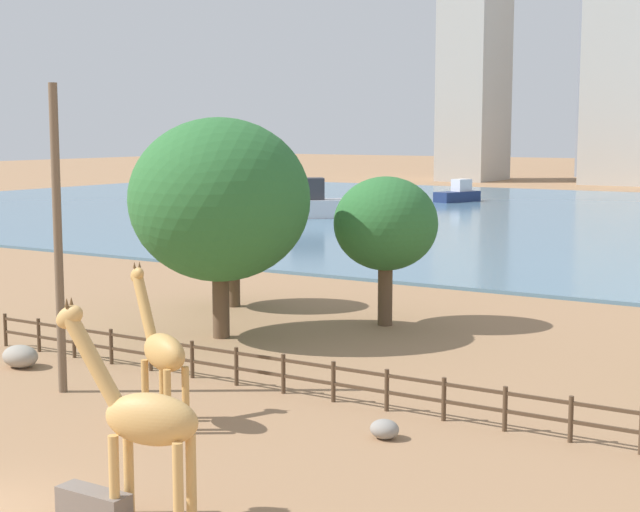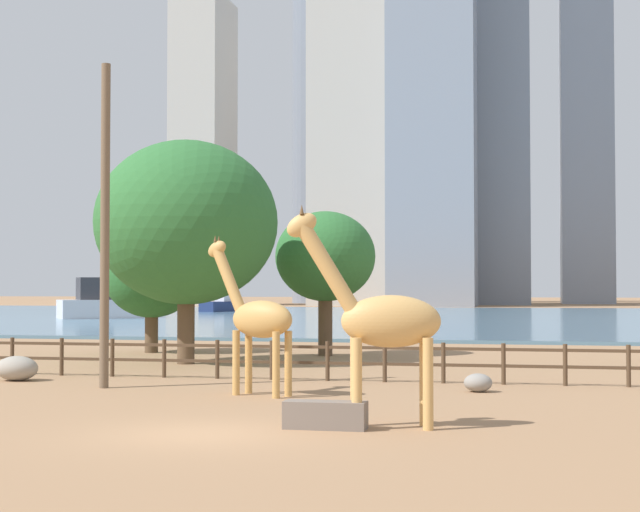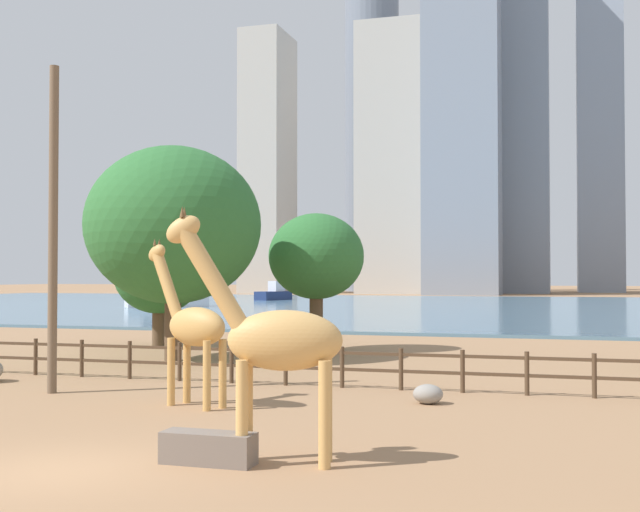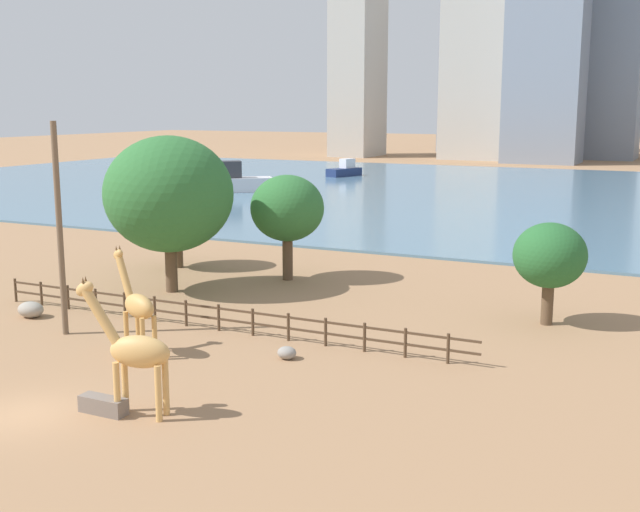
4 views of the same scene
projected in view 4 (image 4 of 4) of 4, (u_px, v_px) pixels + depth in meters
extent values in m
plane|color=#9E7551|center=(521.00, 194.00, 98.65)|extent=(400.00, 400.00, 0.00)
cube|color=slate|center=(515.00, 195.00, 95.98)|extent=(180.00, 86.00, 0.20)
cylinder|color=tan|center=(126.00, 332.00, 34.90)|extent=(0.28, 0.28, 1.85)
cylinder|color=tan|center=(138.00, 330.00, 35.27)|extent=(0.28, 0.28, 1.85)
cylinder|color=tan|center=(143.00, 339.00, 33.85)|extent=(0.28, 0.28, 1.85)
cylinder|color=tan|center=(155.00, 337.00, 34.22)|extent=(0.28, 0.28, 1.85)
ellipsoid|color=tan|center=(139.00, 306.00, 34.33)|extent=(2.20, 1.53, 1.07)
cylinder|color=tan|center=(124.00, 276.00, 35.03)|extent=(1.25, 0.77, 1.97)
ellipsoid|color=tan|center=(118.00, 254.00, 35.20)|extent=(0.85, 0.60, 0.68)
cone|color=brown|center=(116.00, 248.00, 35.09)|extent=(0.13, 0.13, 0.19)
cone|color=brown|center=(120.00, 247.00, 35.19)|extent=(0.13, 0.13, 0.19)
cylinder|color=tan|center=(117.00, 390.00, 27.58)|extent=(0.28, 0.28, 1.99)
cylinder|color=tan|center=(125.00, 384.00, 28.17)|extent=(0.28, 0.28, 1.99)
cylinder|color=tan|center=(158.00, 394.00, 27.24)|extent=(0.28, 0.28, 1.99)
cylinder|color=tan|center=(166.00, 388.00, 27.83)|extent=(0.28, 0.28, 1.99)
ellipsoid|color=tan|center=(140.00, 352.00, 27.46)|extent=(2.34, 1.35, 1.15)
cylinder|color=tan|center=(101.00, 316.00, 27.56)|extent=(1.48, 0.67, 2.06)
ellipsoid|color=tan|center=(85.00, 289.00, 27.51)|extent=(0.90, 0.54, 0.76)
cone|color=brown|center=(83.00, 280.00, 27.36)|extent=(0.13, 0.13, 0.21)
cone|color=brown|center=(85.00, 279.00, 27.53)|extent=(0.13, 0.13, 0.21)
cylinder|color=brown|center=(60.00, 230.00, 37.03)|extent=(0.28, 0.28, 9.97)
ellipsoid|color=gray|center=(31.00, 309.00, 40.86)|extent=(1.43, 1.09, 0.82)
ellipsoid|color=gray|center=(287.00, 353.00, 34.14)|extent=(0.83, 0.73, 0.55)
cube|color=#72665B|center=(103.00, 405.00, 28.08)|extent=(1.80, 0.60, 0.60)
cylinder|color=#4C3826|center=(16.00, 290.00, 44.10)|extent=(0.14, 0.14, 1.30)
cylinder|color=#4C3826|center=(41.00, 294.00, 43.28)|extent=(0.14, 0.14, 1.30)
cylinder|color=#4C3826|center=(68.00, 297.00, 42.46)|extent=(0.14, 0.14, 1.30)
cylinder|color=#4C3826|center=(96.00, 301.00, 41.64)|extent=(0.14, 0.14, 1.30)
cylinder|color=#4C3826|center=(125.00, 305.00, 40.82)|extent=(0.14, 0.14, 1.30)
cylinder|color=#4C3826|center=(155.00, 309.00, 40.01)|extent=(0.14, 0.14, 1.30)
cylinder|color=#4C3826|center=(186.00, 313.00, 39.19)|extent=(0.14, 0.14, 1.30)
cylinder|color=#4C3826|center=(219.00, 318.00, 38.37)|extent=(0.14, 0.14, 1.30)
cylinder|color=#4C3826|center=(253.00, 322.00, 37.55)|extent=(0.14, 0.14, 1.30)
cylinder|color=#4C3826|center=(288.00, 327.00, 36.73)|extent=(0.14, 0.14, 1.30)
cylinder|color=#4C3826|center=(326.00, 332.00, 35.91)|extent=(0.14, 0.14, 1.30)
cylinder|color=#4C3826|center=(364.00, 337.00, 35.09)|extent=(0.14, 0.14, 1.30)
cylinder|color=#4C3826|center=(405.00, 343.00, 34.28)|extent=(0.14, 0.14, 1.30)
cylinder|color=#4C3826|center=(448.00, 349.00, 33.46)|extent=(0.14, 0.14, 1.30)
cube|color=#4C3826|center=(214.00, 308.00, 38.40)|extent=(26.10, 0.08, 0.10)
cube|color=#4C3826|center=(214.00, 318.00, 38.50)|extent=(26.10, 0.08, 0.10)
cylinder|color=brown|center=(547.00, 304.00, 39.44)|extent=(0.58, 0.58, 2.05)
ellipsoid|color=#26602D|center=(550.00, 255.00, 38.99)|extent=(3.56, 3.56, 3.20)
cylinder|color=brown|center=(288.00, 258.00, 49.60)|extent=(0.64, 0.64, 2.66)
ellipsoid|color=#2D6B33|center=(287.00, 208.00, 49.02)|extent=(4.53, 4.53, 4.07)
cylinder|color=brown|center=(178.00, 254.00, 53.45)|extent=(0.62, 0.62, 1.86)
ellipsoid|color=#26602D|center=(177.00, 213.00, 52.95)|extent=(4.50, 4.50, 4.05)
cylinder|color=brown|center=(171.00, 268.00, 46.37)|extent=(0.70, 0.70, 2.74)
ellipsoid|color=#2D6B33|center=(169.00, 194.00, 45.58)|extent=(7.37, 7.37, 6.63)
cube|color=navy|center=(344.00, 172.00, 121.16)|extent=(3.82, 6.27, 1.18)
cube|color=silver|center=(347.00, 163.00, 121.44)|extent=(2.00, 2.46, 1.42)
cube|color=silver|center=(237.00, 184.00, 99.24)|extent=(8.67, 7.71, 1.72)
cube|color=#333338|center=(228.00, 169.00, 98.68)|extent=(3.70, 3.52, 2.06)
cube|color=#B7B2A8|center=(358.00, 29.00, 168.60)|extent=(8.39, 12.96, 53.16)
cube|color=#B7B2A8|center=(493.00, 25.00, 159.96)|extent=(16.98, 15.98, 53.10)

